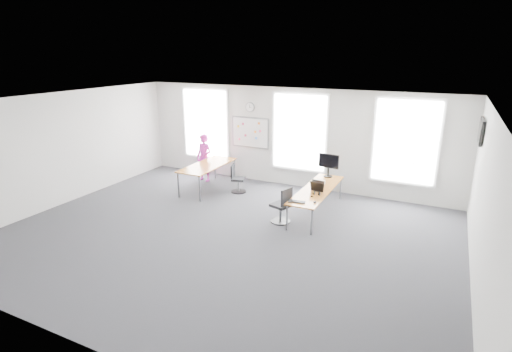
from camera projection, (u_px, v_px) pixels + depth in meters
The scene contains 24 objects.
floor at pixel (225, 235), 9.12m from camera, with size 10.00×10.00×0.00m, color #27272C.
ceiling at pixel (222, 103), 8.22m from camera, with size 10.00×10.00×0.00m, color white.
wall_back at pixel (290, 138), 12.10m from camera, with size 10.00×10.00×0.00m, color silver.
wall_front at pixel (69, 251), 5.24m from camera, with size 10.00×10.00×0.00m, color silver.
wall_left at pixel (63, 149), 10.75m from camera, with size 10.00×10.00×0.00m, color silver.
wall_right at pixel (485, 210), 6.58m from camera, with size 10.00×10.00×0.00m, color silver.
window_left at pixel (206, 124), 13.27m from camera, with size 1.60×0.06×2.20m, color silver.
window_mid at pixel (299, 132), 11.89m from camera, with size 1.60×0.06×2.20m, color silver.
window_right at pixel (406, 142), 10.64m from camera, with size 1.60×0.06×2.20m, color silver.
desk_right at pixel (317, 191), 10.17m from camera, with size 0.72×2.70×0.66m.
desk_left at pixel (208, 167), 11.95m from camera, with size 0.85×2.11×0.77m.
chair_right at pixel (282, 207), 9.67m from camera, with size 0.51×0.51×0.90m.
chair_left at pixel (237, 180), 11.80m from camera, with size 0.47×0.47×0.83m.
person at pixel (204, 158), 12.75m from camera, with size 0.55×0.36×1.52m, color #C4269F.
whiteboard at pixel (250, 133), 12.62m from camera, with size 1.20×0.03×0.90m, color white.
wall_clock at pixel (250, 107), 12.38m from camera, with size 0.30×0.30×0.04m, color gray.
tv at pixel (481, 131), 8.94m from camera, with size 0.06×0.90×0.55m, color black.
keyboard at pixel (297, 202), 9.27m from camera, with size 0.40×0.14×0.02m, color black.
mouse at pixel (315, 202), 9.22m from camera, with size 0.07×0.11×0.04m, color black.
lens_cap at pixel (312, 196), 9.63m from camera, with size 0.06×0.06×0.01m, color black.
headphones at pixel (316, 193), 9.72m from camera, with size 0.18×0.09×0.10m.
laptop_sleeve at pixel (317, 186), 9.95m from camera, with size 0.34×0.22×0.27m.
paper_stack at pixel (318, 182), 10.50m from camera, with size 0.32×0.24×0.11m, color beige.
monitor at pixel (329, 163), 11.03m from camera, with size 0.59×0.24×0.65m.
Camera 1 is at (4.26, -7.15, 4.01)m, focal length 28.00 mm.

